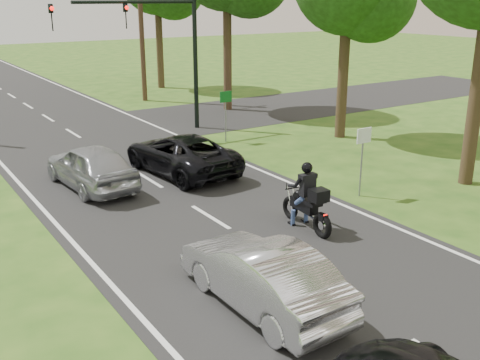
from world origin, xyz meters
The scene contains 11 objects.
ground centered at (0.00, 0.00, 0.00)m, with size 140.00×140.00×0.00m, color #274D15.
road centered at (0.00, 10.00, 0.01)m, with size 8.00×100.00×0.01m, color black.
cross_road centered at (0.00, 16.00, 0.01)m, with size 60.00×7.00×0.01m, color black.
motorcycle_rider centered at (1.72, 1.93, 0.72)m, with size 0.61×2.11×1.82m.
dark_suv centered at (1.29, 8.14, 0.68)m, with size 2.22×4.81×1.34m, color black.
silver_sedan centered at (-1.54, -0.58, 0.68)m, with size 1.41×4.06×1.34m, color #BCBCC1.
silver_suv centered at (-1.83, 8.30, 0.72)m, with size 1.68×4.17×1.42m, color #A5A7AD.
traffic_signal centered at (3.34, 14.00, 4.14)m, with size 6.38×0.44×6.00m.
utility_pole_far centered at (6.20, 22.00, 5.08)m, with size 1.60×0.28×10.00m.
sign_white centered at (4.70, 2.98, 1.60)m, with size 0.55×0.07×2.12m.
sign_green centered at (4.90, 10.98, 1.60)m, with size 0.55×0.07×2.12m.
Camera 1 is at (-7.26, -8.45, 5.79)m, focal length 42.00 mm.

